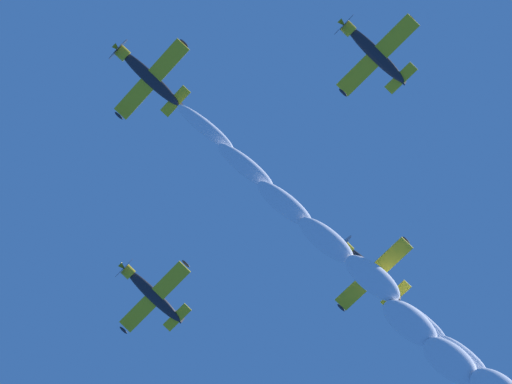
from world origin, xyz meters
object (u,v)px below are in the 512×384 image
(airplane_left_wingman, at_px, (373,52))
(airplane_slot_tail, at_px, (370,270))
(airplane_right_wingman, at_px, (151,293))
(airplane_lead, at_px, (147,76))

(airplane_left_wingman, xyz_separation_m, airplane_slot_tail, (-13.76, 11.43, 0.46))
(airplane_right_wingman, xyz_separation_m, airplane_slot_tail, (12.89, 12.45, -0.65))
(airplane_right_wingman, bearing_deg, airplane_left_wingman, 2.19)
(airplane_left_wingman, distance_m, airplane_right_wingman, 26.69)
(airplane_lead, xyz_separation_m, airplane_right_wingman, (-14.15, 11.12, -0.44))
(airplane_slot_tail, bearing_deg, airplane_lead, -86.94)
(airplane_right_wingman, height_order, airplane_slot_tail, airplane_right_wingman)
(airplane_left_wingman, height_order, airplane_right_wingman, airplane_right_wingman)
(airplane_lead, height_order, airplane_left_wingman, airplane_lead)
(airplane_left_wingman, relative_size, airplane_slot_tail, 0.99)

